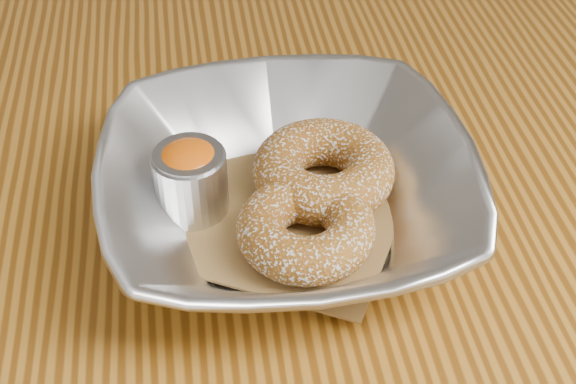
{
  "coord_description": "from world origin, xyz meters",
  "views": [
    {
      "loc": [
        0.01,
        -0.42,
        1.13
      ],
      "look_at": [
        0.07,
        -0.02,
        0.78
      ],
      "focal_mm": 50.0,
      "sensor_mm": 36.0,
      "label": 1
    }
  ],
  "objects": [
    {
      "name": "donut_front",
      "position": [
        0.07,
        -0.06,
        0.78
      ],
      "size": [
        0.11,
        0.11,
        0.03
      ],
      "primitive_type": "torus",
      "rotation": [
        0.0,
        0.0,
        0.23
      ],
      "color": "#935517",
      "rests_on": "parchment"
    },
    {
      "name": "parchment",
      "position": [
        0.07,
        -0.02,
        0.76
      ],
      "size": [
        0.2,
        0.2,
        0.0
      ],
      "primitive_type": "cube",
      "rotation": [
        0.0,
        0.0,
        1.07
      ],
      "color": "olive",
      "rests_on": "table"
    },
    {
      "name": "donut_back",
      "position": [
        0.09,
        -0.0,
        0.78
      ],
      "size": [
        0.12,
        0.12,
        0.03
      ],
      "primitive_type": "torus",
      "rotation": [
        0.0,
        0.0,
        -0.33
      ],
      "color": "#935517",
      "rests_on": "parchment"
    },
    {
      "name": "table",
      "position": [
        0.0,
        0.0,
        0.65
      ],
      "size": [
        1.2,
        0.8,
        0.75
      ],
      "color": "#8F5717",
      "rests_on": "ground_plane"
    },
    {
      "name": "ramekin",
      "position": [
        0.0,
        -0.01,
        0.79
      ],
      "size": [
        0.05,
        0.05,
        0.05
      ],
      "color": "silver",
      "rests_on": "table"
    },
    {
      "name": "serving_bowl",
      "position": [
        0.07,
        -0.02,
        0.78
      ],
      "size": [
        0.25,
        0.25,
        0.06
      ],
      "primitive_type": "imported",
      "color": "silver",
      "rests_on": "table"
    }
  ]
}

